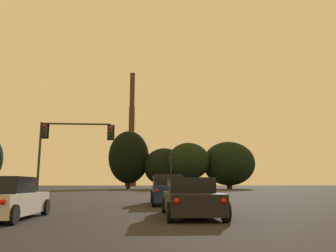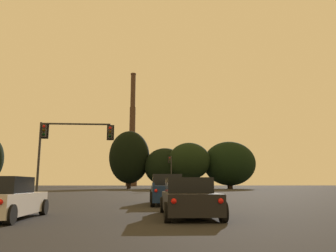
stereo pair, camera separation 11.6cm
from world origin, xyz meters
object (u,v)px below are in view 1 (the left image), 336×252
(pickup_truck_right_lane_front, at_px, (169,191))
(traffic_light_far_right, at_px, (170,168))
(sedan_right_lane_second, at_px, (190,198))
(smokestack, at_px, (131,141))
(hatchback_left_lane_second, at_px, (6,200))
(traffic_light_overhead_left, at_px, (65,140))

(pickup_truck_right_lane_front, height_order, traffic_light_far_right, traffic_light_far_right)
(sedan_right_lane_second, distance_m, smokestack, 169.61)
(pickup_truck_right_lane_front, height_order, smokestack, smokestack)
(hatchback_left_lane_second, distance_m, traffic_light_overhead_left, 15.06)
(pickup_truck_right_lane_front, distance_m, smokestack, 161.92)
(sedan_right_lane_second, xyz_separation_m, hatchback_left_lane_second, (-6.43, -0.67, -0.00))
(pickup_truck_right_lane_front, relative_size, smokestack, 0.09)
(pickup_truck_right_lane_front, xyz_separation_m, traffic_light_overhead_left, (-7.76, 6.03, 3.83))
(hatchback_left_lane_second, height_order, smokestack, smokestack)
(traffic_light_far_right, bearing_deg, smokestack, 95.37)
(hatchback_left_lane_second, bearing_deg, smokestack, 90.90)
(traffic_light_far_right, bearing_deg, traffic_light_overhead_left, -108.71)
(sedan_right_lane_second, distance_m, pickup_truck_right_lane_front, 7.76)
(traffic_light_far_right, distance_m, traffic_light_overhead_left, 34.55)
(sedan_right_lane_second, relative_size, traffic_light_far_right, 0.76)
(sedan_right_lane_second, relative_size, pickup_truck_right_lane_front, 0.86)
(traffic_light_overhead_left, distance_m, smokestack, 155.21)
(sedan_right_lane_second, xyz_separation_m, traffic_light_overhead_left, (-7.95, 13.78, 3.97))
(traffic_light_overhead_left, height_order, smokestack, smokestack)
(sedan_right_lane_second, relative_size, smokestack, 0.07)
(hatchback_left_lane_second, height_order, traffic_light_far_right, traffic_light_far_right)
(traffic_light_far_right, bearing_deg, hatchback_left_lane_second, -101.47)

